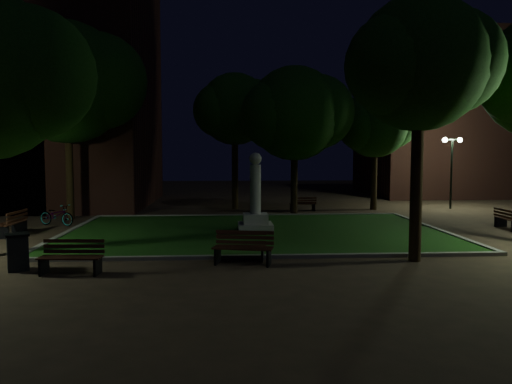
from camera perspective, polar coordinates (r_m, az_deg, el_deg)
ground at (r=18.61m, az=0.30°, el=-5.62°), size 80.00×80.00×0.00m
lawn at (r=20.57m, az=-0.07°, el=-4.53°), size 15.00×10.00×0.08m
lawn_kerb at (r=20.57m, az=-0.07°, el=-4.47°), size 15.40×10.40×0.12m
monument at (r=20.45m, az=-0.07°, el=-1.99°), size 1.40×1.40×3.20m
building_far at (r=42.92m, az=23.32°, el=7.79°), size 16.00×10.00×12.00m
tree_north_er at (r=26.47m, az=4.67°, el=8.93°), size 6.04×4.93×7.79m
tree_ne at (r=29.38m, az=13.61°, el=7.58°), size 4.74×3.87×6.85m
tree_se at (r=15.90m, az=18.50°, el=13.70°), size 4.87×3.98×7.88m
tree_nw at (r=26.24m, az=-20.52°, el=11.63°), size 7.21×5.88×9.60m
tree_far_north at (r=29.11m, az=-2.26°, el=9.44°), size 5.07×4.14×7.86m
lamppost_nw at (r=29.10m, az=-23.84°, el=3.61°), size 1.18×0.28×4.28m
lamppost_ne at (r=31.20m, az=21.47°, el=3.58°), size 1.18×0.28×4.15m
bench_near_left at (r=15.29m, az=-1.73°, el=-6.34°), size 1.58×0.73×0.84m
bench_near_right at (r=14.76m, az=-1.45°, el=-6.50°), size 1.85×0.99×0.96m
bench_west_near at (r=14.47m, az=-20.34°, el=-7.10°), size 1.70×0.69×0.91m
bench_left_side at (r=21.94m, az=-26.11°, el=-3.30°), size 0.70×1.82×0.99m
bench_right_side at (r=23.92m, az=26.82°, el=-2.84°), size 0.63×1.62×0.88m
bench_far_side at (r=28.06m, az=5.38°, el=-1.43°), size 1.50×0.65×0.80m
trash_bin at (r=15.48m, az=-25.58°, el=-6.16°), size 0.80×0.80×1.04m
bicycle at (r=24.16m, az=-21.83°, el=-2.46°), size 1.92×1.28×0.95m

